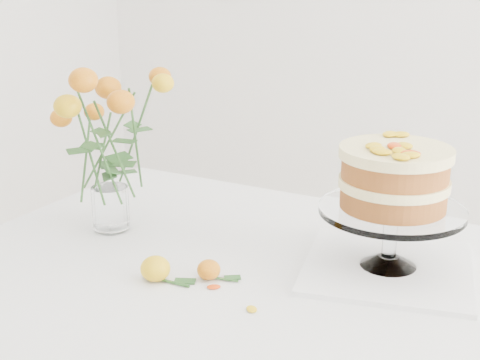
% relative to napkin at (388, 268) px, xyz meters
% --- Properties ---
extents(table, '(1.43, 0.93, 0.76)m').
position_rel_napkin_xyz_m(table, '(-0.14, -0.13, -0.09)').
color(table, tan).
rests_on(table, ground).
extents(napkin, '(0.38, 0.38, 0.01)m').
position_rel_napkin_xyz_m(napkin, '(0.00, 0.00, 0.00)').
color(napkin, white).
rests_on(napkin, table).
extents(cake_stand, '(0.28, 0.28, 0.25)m').
position_rel_napkin_xyz_m(cake_stand, '(0.00, 0.00, 0.17)').
color(cake_stand, white).
rests_on(cake_stand, napkin).
extents(rose_vase, '(0.35, 0.35, 0.41)m').
position_rel_napkin_xyz_m(rose_vase, '(-0.60, -0.09, 0.23)').
color(rose_vase, white).
rests_on(rose_vase, table).
extents(loose_rose_near, '(0.10, 0.06, 0.05)m').
position_rel_napkin_xyz_m(loose_rose_near, '(-0.37, -0.25, 0.02)').
color(loose_rose_near, '#EFB014').
rests_on(loose_rose_near, table).
extents(loose_rose_far, '(0.08, 0.04, 0.04)m').
position_rel_napkin_xyz_m(loose_rose_far, '(-0.29, -0.20, 0.01)').
color(loose_rose_far, '#BB5209').
rests_on(loose_rose_far, table).
extents(stray_petal_a, '(0.03, 0.02, 0.00)m').
position_rel_napkin_xyz_m(stray_petal_a, '(-0.26, -0.23, -0.00)').
color(stray_petal_a, '#E8B60E').
rests_on(stray_petal_a, table).
extents(stray_petal_b, '(0.03, 0.02, 0.00)m').
position_rel_napkin_xyz_m(stray_petal_b, '(-0.16, -0.27, -0.00)').
color(stray_petal_b, '#E8B60E').
rests_on(stray_petal_b, table).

